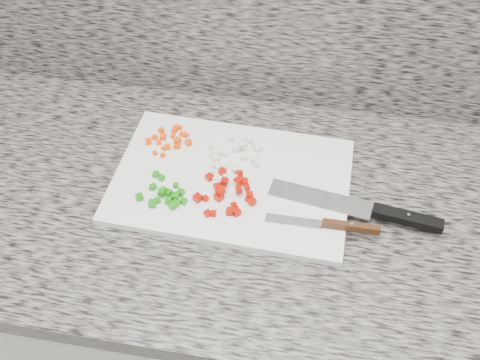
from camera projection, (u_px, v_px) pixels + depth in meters
The scene contains 10 objects.
cabinet at pixel (263, 317), 1.37m from camera, with size 3.92×0.62×0.86m, color silver.
countertop at pixel (270, 209), 1.03m from camera, with size 3.96×0.64×0.04m, color slate.
cutting_board at pixel (232, 180), 1.05m from camera, with size 0.45×0.30×0.02m, color white.
carrot_pile at pixel (170, 140), 1.10m from camera, with size 0.10×0.10×0.02m.
onion_pile at pixel (236, 153), 1.08m from camera, with size 0.11×0.10×0.02m.
green_pepper_pile at pixel (164, 194), 1.00m from camera, with size 0.10×0.09×0.02m.
red_pepper_pile at pixel (228, 192), 1.01m from camera, with size 0.12×0.12×0.02m.
garlic_pile at pixel (225, 177), 1.04m from camera, with size 0.06×0.06×0.01m.
chef_knife at pixel (377, 211), 0.98m from camera, with size 0.32×0.08×0.02m.
paring_knife at pixel (336, 225), 0.96m from camera, with size 0.21×0.02×0.02m.
Camera 1 is at (0.05, 0.80, 1.69)m, focal length 40.00 mm.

